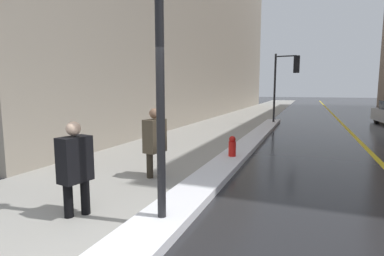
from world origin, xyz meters
name	(u,v)px	position (x,y,z in m)	size (l,w,h in m)	color
sidewalk_slab	(233,122)	(-2.00, 15.00, 0.01)	(4.00, 80.00, 0.01)	#9E9B93
road_centre_stripe	(345,127)	(4.00, 15.00, 0.00)	(0.16, 80.00, 0.00)	gold
snow_bank_curb	(245,146)	(0.22, 7.30, 0.07)	(0.75, 17.99, 0.15)	white
building_facade_left	(187,16)	(-7.00, 20.00, 7.66)	(6.00, 36.00, 15.31)	gray
lamp_post	(159,12)	(0.24, 1.16, 2.95)	(0.28, 0.28, 4.94)	black
traffic_light_near	(288,73)	(1.03, 14.69, 2.81)	(1.31, 0.32, 3.88)	black
pedestrian_nearside	(75,164)	(-1.14, 1.00, 0.82)	(0.36, 0.52, 1.48)	black
pedestrian_trailing	(155,140)	(-0.99, 3.26, 0.86)	(0.38, 0.54, 1.54)	#2A241B
fire_hydrant	(232,149)	(0.25, 5.34, 0.35)	(0.20, 0.20, 0.70)	red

